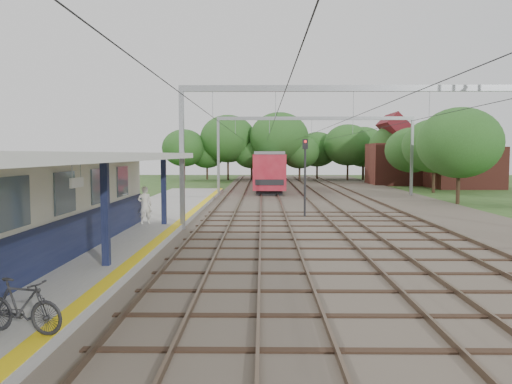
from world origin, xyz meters
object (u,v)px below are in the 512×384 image
object	(u,v)px
train	(267,167)
signal_post	(305,168)
person	(145,205)
bicycle	(21,306)

from	to	relation	value
train	signal_post	xyz separation A→B (m)	(1.85, -32.29, 0.80)
person	signal_post	world-z (taller)	signal_post
person	bicycle	distance (m)	14.86
person	bicycle	world-z (taller)	person
person	bicycle	size ratio (longest dim) A/B	1.04
train	signal_post	size ratio (longest dim) A/B	7.98
bicycle	train	xyz separation A→B (m)	(5.19, 52.03, 1.28)
person	signal_post	xyz separation A→B (m)	(8.19, 4.94, 1.69)
bicycle	train	world-z (taller)	train
bicycle	signal_post	bearing A→B (deg)	-6.24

